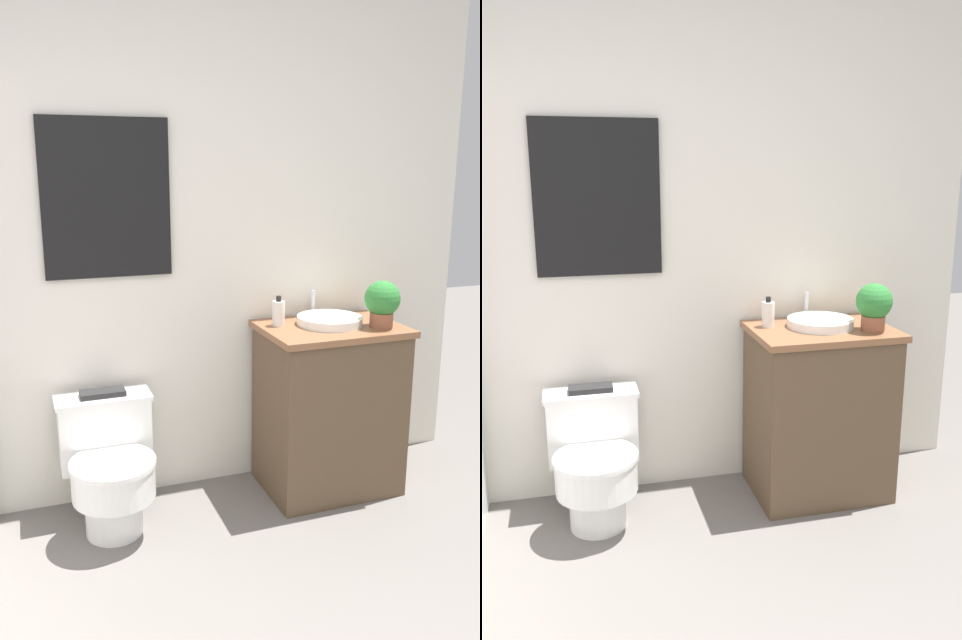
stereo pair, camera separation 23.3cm
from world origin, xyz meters
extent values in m
cube|color=silver|center=(0.00, 2.18, 1.25)|extent=(3.55, 0.05, 2.50)
cube|color=black|center=(-0.02, 2.14, 1.39)|extent=(0.55, 0.02, 0.67)
cube|color=silver|center=(-0.02, 2.14, 1.39)|extent=(0.52, 0.01, 0.64)
cylinder|color=white|center=(-0.10, 1.84, 0.10)|extent=(0.24, 0.24, 0.19)
cylinder|color=white|center=(-0.10, 1.80, 0.26)|extent=(0.34, 0.34, 0.14)
cylinder|color=white|center=(-0.10, 1.80, 0.34)|extent=(0.36, 0.36, 0.02)
cube|color=white|center=(-0.10, 2.02, 0.39)|extent=(0.39, 0.17, 0.30)
cube|color=white|center=(-0.10, 2.02, 0.55)|extent=(0.41, 0.17, 0.02)
cube|color=brown|center=(0.95, 1.90, 0.39)|extent=(0.62, 0.44, 0.78)
cube|color=brown|center=(0.95, 1.90, 0.80)|extent=(0.65, 0.47, 0.03)
cylinder|color=white|center=(0.95, 1.92, 0.83)|extent=(0.30, 0.30, 0.04)
cylinder|color=silver|center=(0.95, 2.10, 0.88)|extent=(0.02, 0.02, 0.13)
cylinder|color=silver|center=(0.71, 1.99, 0.87)|extent=(0.06, 0.06, 0.12)
cylinder|color=black|center=(0.71, 1.99, 0.94)|extent=(0.02, 0.02, 0.02)
cylinder|color=brown|center=(1.15, 1.80, 0.85)|extent=(0.11, 0.11, 0.07)
sphere|color=#2D7A33|center=(1.15, 1.80, 0.95)|extent=(0.16, 0.16, 0.16)
cube|color=black|center=(-0.10, 2.02, 0.57)|extent=(0.19, 0.09, 0.02)
camera|label=1|loc=(-0.40, -0.59, 1.53)|focal=35.00mm
camera|label=2|loc=(-0.18, -0.65, 1.53)|focal=35.00mm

